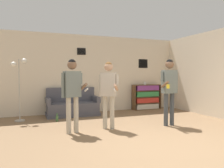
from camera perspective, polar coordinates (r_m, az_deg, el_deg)
ground_plane at (r=4.19m, az=15.19°, el=-16.10°), size 20.00×20.00×0.00m
wall_back at (r=7.84m, az=-3.58°, el=2.67°), size 8.42×0.08×2.70m
wall_right at (r=7.59m, az=24.33°, el=2.44°), size 0.06×6.65×2.70m
couch at (r=7.26m, az=-10.30°, el=-5.75°), size 1.66×0.80×0.89m
bookshelf at (r=8.44m, az=9.01°, el=-3.37°), size 1.13×0.30×0.94m
floor_lamp at (r=6.70m, az=-23.11°, el=1.26°), size 0.43×0.28×1.79m
person_player_foreground_left at (r=4.99m, az=-10.36°, el=-1.00°), size 0.55×0.43×1.67m
person_player_foreground_center at (r=5.29m, az=-0.91°, el=-1.05°), size 0.43×0.59×1.64m
person_watcher_holding_cup at (r=5.83m, az=14.75°, el=-0.21°), size 0.52×0.42×1.72m
bottle_on_floor at (r=6.44m, az=-14.16°, el=-8.68°), size 0.08×0.08×0.23m
drinking_cup at (r=8.37m, az=8.63°, el=0.21°), size 0.09×0.09×0.11m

